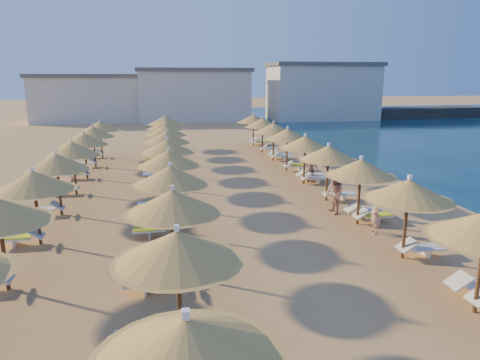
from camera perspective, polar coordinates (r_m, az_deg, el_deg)
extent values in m
plane|color=tan|center=(17.55, 4.34, -7.10)|extent=(220.00, 220.00, 0.00)
cube|color=black|center=(69.10, 19.30, 8.40)|extent=(30.18, 5.70, 1.50)
cube|color=beige|center=(64.45, -19.18, 10.09)|extent=(15.00, 8.00, 6.00)
cube|color=#59514C|center=(64.37, -19.41, 12.97)|extent=(15.60, 8.48, 0.50)
cube|color=beige|center=(62.11, -6.12, 11.01)|extent=(15.00, 8.00, 6.80)
cube|color=#59514C|center=(62.05, -6.21, 14.38)|extent=(15.60, 8.48, 0.50)
cube|color=beige|center=(65.07, 10.87, 11.32)|extent=(15.00, 8.00, 7.60)
cube|color=#59514C|center=(65.05, 11.03, 14.89)|extent=(15.60, 8.48, 0.50)
cylinder|color=brown|center=(13.18, 29.34, -10.59)|extent=(0.12, 0.12, 2.38)
cylinder|color=brown|center=(15.89, 21.16, -5.72)|extent=(0.12, 0.12, 2.38)
cone|color=#AC8132|center=(15.53, 21.57, -1.18)|extent=(2.80, 2.80, 0.73)
cone|color=#AC8132|center=(15.60, 21.47, -2.26)|extent=(3.02, 3.02, 0.12)
cube|color=white|center=(15.43, 21.71, 0.37)|extent=(0.12, 0.12, 0.14)
cylinder|color=brown|center=(18.90, 15.56, -2.25)|extent=(0.12, 0.12, 2.38)
cone|color=#AC8132|center=(18.60, 15.81, 1.60)|extent=(2.80, 2.80, 0.73)
cone|color=#AC8132|center=(18.66, 15.75, 0.69)|extent=(3.02, 3.02, 0.12)
cube|color=white|center=(18.51, 15.90, 2.91)|extent=(0.12, 0.12, 0.14)
cylinder|color=brown|center=(22.09, 11.55, 0.25)|extent=(0.12, 0.12, 2.38)
cone|color=#AC8132|center=(21.83, 11.71, 3.57)|extent=(2.80, 2.80, 0.73)
cone|color=#AC8132|center=(21.88, 11.67, 2.79)|extent=(3.02, 3.02, 0.12)
cube|color=white|center=(21.76, 11.77, 4.69)|extent=(0.12, 0.12, 0.14)
cylinder|color=brown|center=(25.39, 8.57, 2.11)|extent=(0.12, 0.12, 2.38)
cone|color=#AC8132|center=(25.17, 8.67, 5.01)|extent=(2.80, 2.80, 0.73)
cone|color=#AC8132|center=(25.21, 8.65, 4.33)|extent=(3.02, 3.02, 0.12)
cube|color=white|center=(25.11, 8.71, 5.99)|extent=(0.12, 0.12, 0.14)
cylinder|color=brown|center=(28.77, 6.28, 3.54)|extent=(0.12, 0.12, 2.38)
cone|color=#AC8132|center=(28.57, 6.34, 6.11)|extent=(2.80, 2.80, 0.73)
cone|color=#AC8132|center=(28.61, 6.33, 5.51)|extent=(3.02, 3.02, 0.12)
cube|color=white|center=(28.51, 6.37, 6.97)|extent=(0.12, 0.12, 0.14)
cylinder|color=brown|center=(32.19, 4.46, 4.66)|extent=(0.12, 0.12, 2.38)
cone|color=#AC8132|center=(32.01, 4.51, 6.96)|extent=(2.80, 2.80, 0.73)
cone|color=#AC8132|center=(32.05, 4.50, 6.42)|extent=(3.02, 3.02, 0.12)
cube|color=white|center=(31.97, 4.52, 7.73)|extent=(0.12, 0.12, 0.14)
cylinder|color=brown|center=(35.65, 3.00, 5.56)|extent=(0.12, 0.12, 2.38)
cone|color=#AC8132|center=(35.49, 3.02, 7.64)|extent=(2.80, 2.80, 0.73)
cone|color=#AC8132|center=(35.53, 3.02, 7.16)|extent=(3.02, 3.02, 0.12)
cube|color=white|center=(35.45, 3.03, 8.34)|extent=(0.12, 0.12, 0.14)
cylinder|color=brown|center=(39.14, 1.79, 6.30)|extent=(0.12, 0.12, 2.38)
cone|color=#AC8132|center=(38.99, 1.80, 8.20)|extent=(2.80, 2.80, 0.73)
cone|color=#AC8132|center=(39.02, 1.80, 7.75)|extent=(3.02, 3.02, 0.12)
cube|color=white|center=(38.96, 1.81, 8.83)|extent=(0.12, 0.12, 0.14)
cone|color=#AC8132|center=(6.65, -7.14, -20.54)|extent=(2.80, 2.80, 0.73)
cone|color=#AC8132|center=(6.82, -7.06, -22.65)|extent=(3.02, 3.02, 0.12)
cube|color=white|center=(6.41, -7.26, -17.34)|extent=(0.12, 0.12, 0.14)
cylinder|color=brown|center=(10.40, -8.11, -15.36)|extent=(0.12, 0.12, 2.38)
cone|color=#AC8132|center=(9.84, -8.37, -8.72)|extent=(2.80, 2.80, 0.73)
cone|color=#AC8132|center=(9.96, -8.31, -10.33)|extent=(3.02, 3.02, 0.12)
cube|color=white|center=(9.69, -8.45, -6.36)|extent=(0.12, 0.12, 0.14)
cylinder|color=brown|center=(13.67, -8.74, -8.06)|extent=(0.12, 0.12, 2.38)
cone|color=#AC8132|center=(13.25, -8.94, -2.82)|extent=(2.80, 2.80, 0.73)
cone|color=#AC8132|center=(13.34, -8.90, -4.07)|extent=(3.02, 3.02, 0.12)
cube|color=white|center=(13.13, -9.01, -1.01)|extent=(0.12, 0.12, 0.14)
cylinder|color=brown|center=(17.08, -9.11, -3.61)|extent=(0.12, 0.12, 2.38)
cone|color=#AC8132|center=(16.74, -9.28, 0.64)|extent=(2.80, 2.80, 0.73)
cone|color=#AC8132|center=(16.81, -9.24, -0.36)|extent=(3.02, 3.02, 0.12)
cube|color=white|center=(16.65, -9.34, 2.09)|extent=(0.12, 0.12, 0.14)
cylinder|color=brown|center=(20.55, -9.36, -0.66)|extent=(0.12, 0.12, 2.38)
cone|color=#AC8132|center=(20.27, -9.50, 2.90)|extent=(2.80, 2.80, 0.73)
cone|color=#AC8132|center=(20.33, -9.47, 2.07)|extent=(3.02, 3.02, 0.12)
cube|color=white|center=(20.20, -9.55, 4.11)|extent=(0.12, 0.12, 0.14)
cylinder|color=brown|center=(24.07, -9.53, 1.44)|extent=(0.12, 0.12, 2.38)
cone|color=#AC8132|center=(23.83, -9.65, 4.49)|extent=(2.80, 2.80, 0.73)
cone|color=#AC8132|center=(23.88, -9.63, 3.78)|extent=(3.02, 3.02, 0.12)
cube|color=white|center=(23.76, -9.70, 5.52)|extent=(0.12, 0.12, 0.14)
cylinder|color=brown|center=(27.60, -9.66, 3.00)|extent=(0.12, 0.12, 2.38)
cone|color=#AC8132|center=(27.40, -9.77, 5.67)|extent=(2.80, 2.80, 0.73)
cone|color=#AC8132|center=(27.44, -9.74, 5.05)|extent=(3.02, 3.02, 0.12)
cube|color=white|center=(27.34, -9.81, 6.57)|extent=(0.12, 0.12, 0.14)
cylinder|color=brown|center=(31.16, -9.76, 4.20)|extent=(0.12, 0.12, 2.38)
cone|color=#AC8132|center=(30.97, -9.86, 6.58)|extent=(2.80, 2.80, 0.73)
cone|color=#AC8132|center=(31.01, -9.84, 6.02)|extent=(3.02, 3.02, 0.12)
cube|color=white|center=(30.92, -9.89, 7.37)|extent=(0.12, 0.12, 0.14)
cylinder|color=brown|center=(34.72, -9.84, 5.16)|extent=(0.12, 0.12, 2.38)
cone|color=#AC8132|center=(34.56, -9.93, 7.29)|extent=(2.80, 2.80, 0.73)
cone|color=#AC8132|center=(34.59, -9.91, 6.80)|extent=(3.02, 3.02, 0.12)
cube|color=white|center=(34.51, -9.96, 8.01)|extent=(0.12, 0.12, 0.14)
cylinder|color=brown|center=(38.29, -9.91, 5.94)|extent=(0.12, 0.12, 2.38)
cone|color=#AC8132|center=(38.14, -9.99, 7.88)|extent=(2.80, 2.80, 0.73)
cone|color=#AC8132|center=(38.18, -9.97, 7.42)|extent=(3.02, 3.02, 0.12)
cube|color=white|center=(38.10, -10.01, 8.52)|extent=(0.12, 0.12, 0.14)
cylinder|color=brown|center=(14.47, -28.98, -8.44)|extent=(0.12, 0.12, 2.38)
cylinder|color=brown|center=(17.73, -25.39, -4.16)|extent=(0.12, 0.12, 2.38)
cone|color=#AC8132|center=(17.40, -25.82, -0.07)|extent=(2.80, 2.80, 0.73)
cone|color=#AC8132|center=(17.47, -25.72, -1.04)|extent=(3.02, 3.02, 0.12)
cube|color=white|center=(17.31, -25.97, 1.32)|extent=(0.12, 0.12, 0.14)
cylinder|color=brown|center=(21.09, -22.95, -1.21)|extent=(0.12, 0.12, 2.38)
cone|color=#AC8132|center=(20.82, -23.28, 2.25)|extent=(2.80, 2.80, 0.73)
cone|color=#AC8132|center=(20.88, -23.20, 1.44)|extent=(3.02, 3.02, 0.12)
cube|color=white|center=(20.75, -23.39, 3.42)|extent=(0.12, 0.12, 0.14)
cylinder|color=brown|center=(24.53, -21.19, 0.92)|extent=(0.12, 0.12, 2.38)
cone|color=#AC8132|center=(24.30, -21.45, 3.91)|extent=(2.80, 2.80, 0.73)
cone|color=#AC8132|center=(24.34, -21.39, 3.21)|extent=(3.02, 3.02, 0.12)
cube|color=white|center=(24.23, -21.54, 4.92)|extent=(0.12, 0.12, 0.14)
cylinder|color=brown|center=(28.01, -19.86, 2.53)|extent=(0.12, 0.12, 2.38)
cone|color=#AC8132|center=(27.80, -20.08, 5.16)|extent=(2.80, 2.80, 0.73)
cone|color=#AC8132|center=(27.85, -20.03, 4.54)|extent=(3.02, 3.02, 0.12)
cube|color=white|center=(27.75, -20.15, 6.04)|extent=(0.12, 0.12, 0.14)
cylinder|color=brown|center=(31.52, -18.83, 3.78)|extent=(0.12, 0.12, 2.38)
cone|color=#AC8132|center=(31.33, -19.01, 6.12)|extent=(2.80, 2.80, 0.73)
cone|color=#AC8132|center=(31.37, -18.97, 5.57)|extent=(3.02, 3.02, 0.12)
cube|color=white|center=(31.29, -19.07, 6.90)|extent=(0.12, 0.12, 0.14)
cylinder|color=brown|center=(35.04, -18.00, 4.77)|extent=(0.12, 0.12, 2.38)
cone|color=#AC8132|center=(34.88, -18.15, 6.88)|extent=(2.80, 2.80, 0.73)
cone|color=#AC8132|center=(34.91, -18.12, 6.39)|extent=(3.02, 3.02, 0.12)
cube|color=white|center=(34.84, -18.21, 7.59)|extent=(0.12, 0.12, 0.14)
cube|color=white|center=(14.76, 29.40, -12.42)|extent=(0.06, 0.55, 0.32)
cube|color=white|center=(14.18, 27.12, -11.86)|extent=(0.58, 0.61, 0.40)
cube|color=white|center=(10.87, -12.98, -19.55)|extent=(1.28, 0.61, 0.06)
cube|color=white|center=(10.96, -12.93, -20.25)|extent=(0.06, 0.55, 0.32)
cube|color=white|center=(10.77, -8.76, -18.78)|extent=(0.58, 0.61, 0.40)
cube|color=white|center=(16.65, 23.58, -8.25)|extent=(1.28, 0.61, 0.06)
cube|color=white|center=(16.71, 23.53, -8.76)|extent=(0.06, 0.55, 0.32)
cube|color=white|center=(16.21, 21.37, -8.10)|extent=(0.58, 0.61, 0.40)
cube|color=white|center=(14.03, -12.36, -11.50)|extent=(1.28, 0.61, 0.06)
cube|color=white|center=(14.10, -12.33, -12.09)|extent=(0.06, 0.55, 0.32)
cube|color=white|center=(13.96, -9.22, -10.86)|extent=(0.58, 0.61, 0.40)
cube|color=white|center=(13.22, -12.48, -13.14)|extent=(1.28, 0.61, 0.06)
cube|color=white|center=(13.29, -12.45, -13.76)|extent=(0.06, 0.55, 0.32)
cube|color=white|center=(13.14, -9.13, -12.47)|extent=(0.58, 0.61, 0.40)
cube|color=#F0FF1A|center=(13.20, -12.50, -12.93)|extent=(1.23, 0.56, 0.05)
cube|color=white|center=(19.55, 17.78, -4.54)|extent=(1.28, 0.61, 0.06)
cube|color=white|center=(19.60, 17.75, -4.99)|extent=(0.06, 0.55, 0.32)
cube|color=white|center=(19.17, 15.80, -4.32)|extent=(0.58, 0.61, 0.40)
cube|color=#F0FF1A|center=(19.53, 17.79, -4.39)|extent=(1.23, 0.56, 0.05)
cube|color=white|center=(20.30, 16.61, -3.78)|extent=(1.28, 0.61, 0.06)
cube|color=white|center=(20.35, 16.58, -4.21)|extent=(0.06, 0.55, 0.32)
cube|color=white|center=(19.94, 14.68, -3.55)|extent=(0.58, 0.61, 0.40)
cube|color=white|center=(17.37, -11.99, -6.47)|extent=(1.28, 0.61, 0.06)
cube|color=white|center=(17.42, -11.97, -6.96)|extent=(0.06, 0.55, 0.32)
cube|color=white|center=(17.31, -9.49, -5.93)|extent=(0.58, 0.61, 0.40)
cube|color=#F0FF1A|center=(17.35, -12.00, -6.30)|extent=(1.23, 0.56, 0.05)
cube|color=white|center=(22.65, 13.56, -1.79)|extent=(1.28, 0.61, 0.06)
cube|color=white|center=(22.69, 13.54, -2.18)|extent=(0.06, 0.55, 0.32)
cube|color=white|center=(22.32, 11.80, -1.55)|extent=(0.58, 0.61, 0.40)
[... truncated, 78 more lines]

